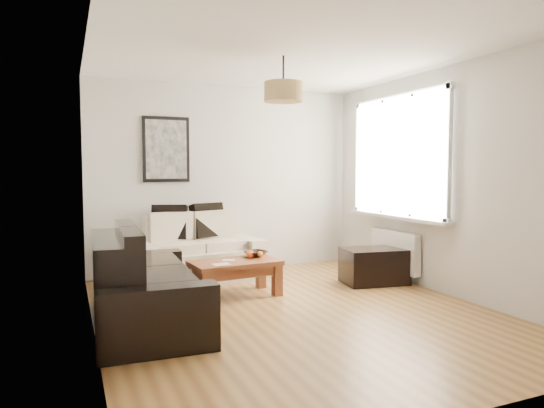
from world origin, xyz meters
name	(u,v)px	position (x,y,z in m)	size (l,w,h in m)	color
floor	(295,312)	(0.00, 0.00, 0.00)	(4.50, 4.50, 0.00)	brown
ceiling	(296,49)	(0.00, 0.00, 2.60)	(3.80, 4.50, 0.00)	white
wall_back	(227,179)	(0.00, 2.25, 1.30)	(3.80, 0.04, 2.60)	silver
wall_front	(469,192)	(0.00, -2.25, 1.30)	(3.80, 0.04, 2.60)	silver
wall_left	(91,185)	(-1.90, 0.00, 1.30)	(0.04, 4.50, 2.60)	silver
wall_right	(446,181)	(1.90, 0.00, 1.30)	(0.04, 4.50, 2.60)	silver
window_bay	(399,156)	(1.86, 0.80, 1.60)	(0.14, 1.90, 1.60)	white
radiator	(395,251)	(1.82, 0.80, 0.38)	(0.10, 0.90, 0.52)	white
poster	(166,149)	(-0.85, 2.22, 1.70)	(0.62, 0.04, 0.87)	black
pendant_shade	(283,92)	(0.00, 0.30, 2.23)	(0.40, 0.40, 0.20)	tan
loveseat_cream	(197,249)	(-0.56, 1.78, 0.41)	(1.64, 0.89, 0.82)	beige
sofa_leather	(146,280)	(-1.43, 0.22, 0.41)	(1.90, 0.92, 0.82)	black
coffee_table	(235,278)	(-0.36, 0.82, 0.20)	(0.99, 0.54, 0.40)	brown
ottoman	(374,266)	(1.45, 0.72, 0.22)	(0.77, 0.50, 0.44)	black
cushion_left	(169,223)	(-0.87, 1.98, 0.74)	(0.45, 0.14, 0.45)	black
cushion_right	(208,221)	(-0.35, 1.98, 0.75)	(0.46, 0.14, 0.46)	black
fruit_bowl	(255,253)	(-0.04, 1.01, 0.44)	(0.26, 0.26, 0.06)	black
orange_a	(260,254)	(-0.03, 0.87, 0.44)	(0.06, 0.06, 0.06)	orange
orange_b	(260,254)	(-0.03, 0.90, 0.44)	(0.07, 0.07, 0.07)	orange
orange_c	(250,254)	(-0.14, 0.94, 0.44)	(0.10, 0.10, 0.10)	#DB5312
papers	(221,264)	(-0.57, 0.66, 0.41)	(0.18, 0.13, 0.01)	white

